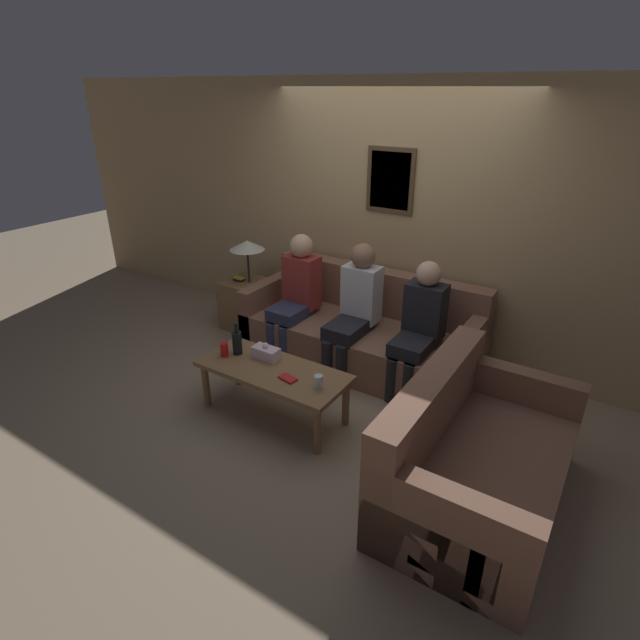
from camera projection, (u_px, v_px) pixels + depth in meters
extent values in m
plane|color=gray|center=(332.00, 384.00, 4.62)|extent=(16.00, 16.00, 0.00)
cube|color=tan|center=(390.00, 222.00, 4.87)|extent=(9.00, 0.06, 2.60)
cube|color=#4C3823|center=(390.00, 180.00, 4.66)|extent=(0.48, 0.02, 0.60)
cube|color=silver|center=(390.00, 181.00, 4.66)|extent=(0.40, 0.01, 0.52)
cube|color=brown|center=(359.00, 343.00, 4.91)|extent=(2.27, 0.95, 0.42)
cube|color=brown|center=(378.00, 290.00, 5.01)|extent=(2.27, 0.20, 0.44)
cube|color=brown|center=(273.00, 308.00, 5.38)|extent=(0.14, 0.95, 0.66)
cube|color=brown|center=(466.00, 361.00, 4.33)|extent=(0.14, 0.95, 0.66)
cube|color=brown|center=(480.00, 476.00, 3.23)|extent=(0.95, 1.55, 0.42)
cube|color=brown|center=(431.00, 403.00, 3.23)|extent=(0.20, 1.55, 0.44)
cube|color=brown|center=(443.00, 537.00, 2.64)|extent=(0.95, 0.14, 0.66)
cube|color=brown|center=(510.00, 407.00, 3.72)|extent=(0.95, 0.14, 0.66)
cube|color=olive|center=(273.00, 371.00, 4.01)|extent=(1.25, 0.54, 0.04)
cylinder|color=olive|center=(206.00, 385.00, 4.23)|extent=(0.06, 0.06, 0.40)
cylinder|color=olive|center=(317.00, 430.00, 3.67)|extent=(0.06, 0.06, 0.40)
cylinder|color=olive|center=(239.00, 364.00, 4.54)|extent=(0.06, 0.06, 0.40)
cylinder|color=olive|center=(346.00, 403.00, 3.99)|extent=(0.06, 0.06, 0.40)
cube|color=olive|center=(247.00, 304.00, 5.62)|extent=(0.47, 0.47, 0.55)
cylinder|color=#262628|center=(248.00, 265.00, 5.39)|extent=(0.02, 0.02, 0.39)
cone|color=beige|center=(247.00, 245.00, 5.29)|extent=(0.38, 0.38, 0.10)
cube|color=black|center=(239.00, 279.00, 5.51)|extent=(0.11, 0.09, 0.02)
cube|color=gold|center=(239.00, 278.00, 5.50)|extent=(0.13, 0.08, 0.02)
cylinder|color=black|center=(237.00, 343.00, 4.19)|extent=(0.08, 0.08, 0.20)
cylinder|color=black|center=(236.00, 328.00, 4.13)|extent=(0.03, 0.03, 0.09)
cylinder|color=silver|center=(319.00, 382.00, 3.73)|extent=(0.07, 0.07, 0.10)
cube|color=red|center=(288.00, 378.00, 3.85)|extent=(0.16, 0.10, 0.02)
cylinder|color=red|center=(224.00, 349.00, 4.17)|extent=(0.07, 0.07, 0.12)
cube|color=silver|center=(266.00, 353.00, 4.14)|extent=(0.23, 0.12, 0.10)
sphere|color=white|center=(266.00, 346.00, 4.11)|extent=(0.05, 0.05, 0.05)
cube|color=#2D334C|center=(290.00, 313.00, 4.94)|extent=(0.31, 0.42, 0.14)
cylinder|color=#2D334C|center=(272.00, 342.00, 4.93)|extent=(0.11, 0.11, 0.42)
cylinder|color=#2D334C|center=(284.00, 346.00, 4.85)|extent=(0.11, 0.11, 0.42)
cube|color=maroon|center=(302.00, 281.00, 4.99)|extent=(0.34, 0.22, 0.53)
sphere|color=tan|center=(301.00, 246.00, 4.83)|extent=(0.23, 0.23, 0.23)
cube|color=black|center=(348.00, 329.00, 4.61)|extent=(0.31, 0.48, 0.14)
cylinder|color=black|center=(327.00, 361.00, 4.58)|extent=(0.11, 0.11, 0.42)
cylinder|color=black|center=(342.00, 366.00, 4.50)|extent=(0.11, 0.11, 0.42)
cube|color=silver|center=(362.00, 294.00, 4.68)|extent=(0.34, 0.22, 0.54)
sphere|color=#8C664C|center=(363.00, 256.00, 4.52)|extent=(0.23, 0.23, 0.23)
cube|color=black|center=(413.00, 346.00, 4.31)|extent=(0.31, 0.44, 0.14)
cylinder|color=black|center=(392.00, 380.00, 4.29)|extent=(0.11, 0.11, 0.42)
cylinder|color=black|center=(408.00, 385.00, 4.21)|extent=(0.11, 0.11, 0.42)
cube|color=black|center=(425.00, 311.00, 4.37)|extent=(0.34, 0.22, 0.50)
sphere|color=tan|center=(429.00, 274.00, 4.22)|extent=(0.21, 0.21, 0.21)
sphere|color=#A87A51|center=(398.00, 439.00, 3.75)|extent=(0.19, 0.19, 0.19)
sphere|color=#A87A51|center=(399.00, 424.00, 3.69)|extent=(0.12, 0.12, 0.12)
sphere|color=#A87A51|center=(394.00, 417.00, 3.69)|extent=(0.04, 0.04, 0.04)
sphere|color=#A87A51|center=(405.00, 421.00, 3.65)|extent=(0.04, 0.04, 0.04)
sphere|color=tan|center=(396.00, 428.00, 3.66)|extent=(0.05, 0.05, 0.05)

